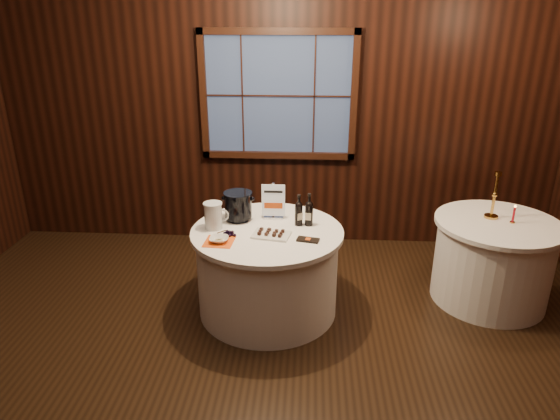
# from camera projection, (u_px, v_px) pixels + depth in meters

# --- Properties ---
(ground) EXTENTS (6.00, 6.00, 0.00)m
(ground) POSITION_uv_depth(u_px,v_px,m) (256.00, 387.00, 3.53)
(ground) COLOR black
(ground) RESTS_ON ground
(back_wall) EXTENTS (6.00, 0.10, 3.00)m
(back_wall) POSITION_uv_depth(u_px,v_px,m) (278.00, 105.00, 5.25)
(back_wall) COLOR black
(back_wall) RESTS_ON ground
(main_table) EXTENTS (1.28, 1.28, 0.77)m
(main_table) POSITION_uv_depth(u_px,v_px,m) (268.00, 270.00, 4.31)
(main_table) COLOR white
(main_table) RESTS_ON ground
(side_table) EXTENTS (1.08, 1.08, 0.77)m
(side_table) POSITION_uv_depth(u_px,v_px,m) (492.00, 261.00, 4.48)
(side_table) COLOR white
(side_table) RESTS_ON ground
(sign_stand) EXTENTS (0.20, 0.10, 0.33)m
(sign_stand) POSITION_uv_depth(u_px,v_px,m) (273.00, 207.00, 4.36)
(sign_stand) COLOR silver
(sign_stand) RESTS_ON main_table
(port_bottle_left) EXTENTS (0.07, 0.08, 0.28)m
(port_bottle_left) POSITION_uv_depth(u_px,v_px,m) (299.00, 212.00, 4.22)
(port_bottle_left) COLOR black
(port_bottle_left) RESTS_ON main_table
(port_bottle_right) EXTENTS (0.07, 0.07, 0.28)m
(port_bottle_right) POSITION_uv_depth(u_px,v_px,m) (309.00, 212.00, 4.22)
(port_bottle_right) COLOR black
(port_bottle_right) RESTS_ON main_table
(ice_bucket) EXTENTS (0.25, 0.25, 0.25)m
(ice_bucket) POSITION_uv_depth(u_px,v_px,m) (238.00, 206.00, 4.32)
(ice_bucket) COLOR black
(ice_bucket) RESTS_ON main_table
(chocolate_plate) EXTENTS (0.33, 0.25, 0.04)m
(chocolate_plate) POSITION_uv_depth(u_px,v_px,m) (271.00, 234.00, 4.05)
(chocolate_plate) COLOR silver
(chocolate_plate) RESTS_ON main_table
(chocolate_box) EXTENTS (0.19, 0.12, 0.01)m
(chocolate_box) POSITION_uv_depth(u_px,v_px,m) (308.00, 240.00, 3.97)
(chocolate_box) COLOR black
(chocolate_box) RESTS_ON main_table
(grape_bunch) EXTENTS (0.18, 0.10, 0.04)m
(grape_bunch) POSITION_uv_depth(u_px,v_px,m) (230.00, 233.00, 4.06)
(grape_bunch) COLOR black
(grape_bunch) RESTS_ON main_table
(glass_pitcher) EXTENTS (0.21, 0.16, 0.23)m
(glass_pitcher) POSITION_uv_depth(u_px,v_px,m) (213.00, 216.00, 4.16)
(glass_pitcher) COLOR silver
(glass_pitcher) RESTS_ON main_table
(orange_napkin) EXTENTS (0.24, 0.24, 0.00)m
(orange_napkin) POSITION_uv_depth(u_px,v_px,m) (219.00, 242.00, 3.95)
(orange_napkin) COLOR #E05012
(orange_napkin) RESTS_ON main_table
(cracker_bowl) EXTENTS (0.15, 0.15, 0.04)m
(cracker_bowl) POSITION_uv_depth(u_px,v_px,m) (219.00, 239.00, 3.94)
(cracker_bowl) COLOR silver
(cracker_bowl) RESTS_ON orange_napkin
(brass_candlestick) EXTENTS (0.12, 0.12, 0.42)m
(brass_candlestick) POSITION_uv_depth(u_px,v_px,m) (494.00, 201.00, 4.36)
(brass_candlestick) COLOR #BD8D3B
(brass_candlestick) RESTS_ON side_table
(red_candle) EXTENTS (0.04, 0.04, 0.16)m
(red_candle) POSITION_uv_depth(u_px,v_px,m) (513.00, 216.00, 4.28)
(red_candle) COLOR #BD8D3B
(red_candle) RESTS_ON side_table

